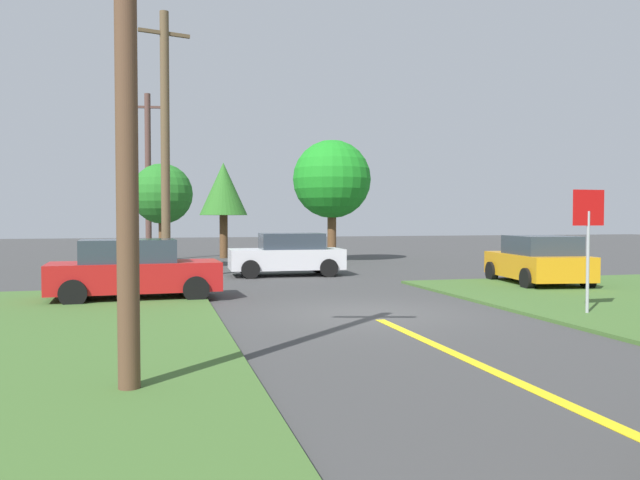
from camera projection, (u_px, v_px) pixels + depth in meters
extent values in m
plane|color=#3E3E3E|center=(365.00, 313.00, 14.25)|extent=(120.00, 120.00, 0.00)
cube|color=yellow|center=(611.00, 425.00, 6.52)|extent=(0.20, 14.00, 0.01)
cylinder|color=#9EA0A8|center=(588.00, 264.00, 13.75)|extent=(0.07, 0.07, 2.33)
cube|color=red|center=(589.00, 208.00, 13.71)|extent=(0.79, 0.05, 0.79)
cube|color=silver|center=(286.00, 259.00, 23.70)|extent=(4.36, 2.11, 0.76)
cube|color=#2D3842|center=(291.00, 241.00, 23.72)|extent=(2.42, 1.80, 0.60)
cylinder|color=black|center=(250.00, 269.00, 22.47)|extent=(0.69, 0.25, 0.68)
cylinder|color=black|center=(245.00, 265.00, 24.33)|extent=(0.69, 0.25, 0.68)
cylinder|color=black|center=(329.00, 268.00, 23.09)|extent=(0.69, 0.25, 0.68)
cylinder|color=black|center=(318.00, 264.00, 24.95)|extent=(0.69, 0.25, 0.68)
cube|color=orange|center=(537.00, 266.00, 20.25)|extent=(2.54, 4.28, 0.76)
cube|color=#2D3842|center=(541.00, 245.00, 19.96)|extent=(2.05, 2.44, 0.60)
cylinder|color=black|center=(492.00, 272.00, 21.51)|extent=(0.31, 0.70, 0.68)
cylinder|color=black|center=(545.00, 271.00, 21.74)|extent=(0.31, 0.70, 0.68)
cylinder|color=black|center=(527.00, 279.00, 18.79)|extent=(0.31, 0.70, 0.68)
cylinder|color=black|center=(588.00, 278.00, 19.01)|extent=(0.31, 0.70, 0.68)
cube|color=red|center=(135.00, 276.00, 16.49)|extent=(4.46, 2.00, 0.76)
cube|color=#2D3842|center=(128.00, 251.00, 16.41)|extent=(2.48, 1.69, 0.60)
cylinder|color=black|center=(189.00, 283.00, 17.78)|extent=(0.69, 0.25, 0.68)
cylinder|color=black|center=(196.00, 289.00, 16.11)|extent=(0.69, 0.25, 0.68)
cylinder|color=black|center=(78.00, 286.00, 16.89)|extent=(0.69, 0.25, 0.68)
cylinder|color=black|center=(73.00, 293.00, 15.21)|extent=(0.69, 0.25, 0.68)
cylinder|color=brown|center=(126.00, 95.00, 7.53)|extent=(0.27, 0.27, 7.33)
cylinder|color=brown|center=(165.00, 147.00, 21.78)|extent=(0.31, 0.31, 9.39)
cube|color=brown|center=(164.00, 33.00, 21.65)|extent=(1.78, 0.54, 0.12)
cylinder|color=brown|center=(148.00, 178.00, 31.87)|extent=(0.31, 0.31, 8.57)
cube|color=brown|center=(147.00, 107.00, 31.74)|extent=(1.80, 0.39, 0.12)
cylinder|color=brown|center=(163.00, 243.00, 26.82)|extent=(0.34, 0.34, 2.21)
sphere|color=#237022|center=(162.00, 194.00, 26.75)|extent=(2.60, 2.60, 2.60)
cylinder|color=brown|center=(224.00, 237.00, 34.25)|extent=(0.45, 0.45, 2.37)
cone|color=#2D6D24|center=(223.00, 189.00, 34.16)|extent=(2.63, 2.63, 2.89)
cylinder|color=brown|center=(332.00, 236.00, 31.46)|extent=(0.44, 0.44, 2.60)
sphere|color=#1C8920|center=(332.00, 179.00, 31.37)|extent=(3.94, 3.94, 3.94)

